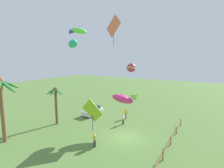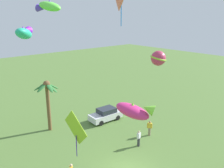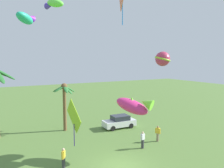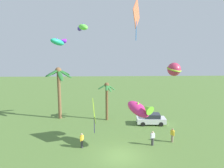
{
  "view_description": "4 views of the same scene",
  "coord_description": "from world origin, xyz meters",
  "px_view_note": "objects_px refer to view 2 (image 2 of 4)",
  "views": [
    {
      "loc": [
        -18.52,
        -8.77,
        9.66
      ],
      "look_at": [
        0.33,
        2.22,
        6.43
      ],
      "focal_mm": 28.07,
      "sensor_mm": 36.0,
      "label": 1
    },
    {
      "loc": [
        -11.55,
        -11.39,
        12.04
      ],
      "look_at": [
        0.01,
        1.93,
        6.88
      ],
      "focal_mm": 38.44,
      "sensor_mm": 36.0,
      "label": 2
    },
    {
      "loc": [
        -8.33,
        -13.79,
        8.14
      ],
      "look_at": [
        0.36,
        2.2,
        6.17
      ],
      "focal_mm": 35.5,
      "sensor_mm": 36.0,
      "label": 3
    },
    {
      "loc": [
        -1.6,
        -19.46,
        10.37
      ],
      "look_at": [
        -0.72,
        3.32,
        6.55
      ],
      "focal_mm": 34.62,
      "sensor_mm": 36.0,
      "label": 4
    }
  ],
  "objects_px": {
    "parked_car_0": "(106,114)",
    "kite_diamond_1": "(76,128)",
    "spectator_0": "(150,128)",
    "kite_fish_2": "(135,111)",
    "palm_tree_0": "(47,95)",
    "kite_ball_4": "(158,58)",
    "kite_fish_5": "(48,7)",
    "kite_fish_0": "(24,33)",
    "spectator_1": "(139,138)"
  },
  "relations": [
    {
      "from": "kite_ball_4",
      "to": "kite_fish_5",
      "type": "height_order",
      "value": "kite_fish_5"
    },
    {
      "from": "kite_fish_5",
      "to": "kite_diamond_1",
      "type": "bearing_deg",
      "value": -38.6
    },
    {
      "from": "kite_ball_4",
      "to": "kite_fish_2",
      "type": "bearing_deg",
      "value": -169.7
    },
    {
      "from": "kite_fish_2",
      "to": "kite_fish_5",
      "type": "xyz_separation_m",
      "value": [
        -5.71,
        2.74,
        8.16
      ]
    },
    {
      "from": "kite_fish_2",
      "to": "kite_ball_4",
      "type": "distance_m",
      "value": 5.3
    },
    {
      "from": "kite_fish_0",
      "to": "kite_fish_5",
      "type": "xyz_separation_m",
      "value": [
        2.34,
        1.37,
        1.53
      ]
    },
    {
      "from": "parked_car_0",
      "to": "kite_fish_5",
      "type": "relative_size",
      "value": 2.0
    },
    {
      "from": "spectator_1",
      "to": "kite_fish_2",
      "type": "height_order",
      "value": "kite_fish_2"
    },
    {
      "from": "kite_ball_4",
      "to": "kite_diamond_1",
      "type": "bearing_deg",
      "value": 171.54
    },
    {
      "from": "kite_fish_0",
      "to": "kite_fish_5",
      "type": "relative_size",
      "value": 0.95
    },
    {
      "from": "kite_fish_0",
      "to": "kite_fish_5",
      "type": "distance_m",
      "value": 3.11
    },
    {
      "from": "spectator_1",
      "to": "kite_fish_0",
      "type": "relative_size",
      "value": 0.84
    },
    {
      "from": "kite_ball_4",
      "to": "spectator_1",
      "type": "bearing_deg",
      "value": 170.48
    },
    {
      "from": "parked_car_0",
      "to": "kite_fish_0",
      "type": "xyz_separation_m",
      "value": [
        -11.0,
        -6.03,
        10.24
      ]
    },
    {
      "from": "kite_fish_2",
      "to": "kite_diamond_1",
      "type": "bearing_deg",
      "value": 158.01
    },
    {
      "from": "kite_fish_5",
      "to": "parked_car_0",
      "type": "bearing_deg",
      "value": 28.25
    },
    {
      "from": "kite_fish_0",
      "to": "kite_diamond_1",
      "type": "distance_m",
      "value": 8.2
    },
    {
      "from": "spectator_1",
      "to": "kite_ball_4",
      "type": "xyz_separation_m",
      "value": [
        1.89,
        -0.32,
        7.43
      ]
    },
    {
      "from": "kite_fish_0",
      "to": "kite_fish_2",
      "type": "xyz_separation_m",
      "value": [
        8.05,
        -1.37,
        -6.63
      ]
    },
    {
      "from": "parked_car_0",
      "to": "kite_diamond_1",
      "type": "height_order",
      "value": "kite_diamond_1"
    },
    {
      "from": "parked_car_0",
      "to": "spectator_0",
      "type": "relative_size",
      "value": 2.5
    },
    {
      "from": "parked_car_0",
      "to": "kite_diamond_1",
      "type": "distance_m",
      "value": 9.79
    },
    {
      "from": "kite_fish_2",
      "to": "kite_fish_5",
      "type": "bearing_deg",
      "value": 154.34
    },
    {
      "from": "palm_tree_0",
      "to": "kite_fish_2",
      "type": "xyz_separation_m",
      "value": [
        3.11,
        -9.53,
        0.35
      ]
    },
    {
      "from": "spectator_0",
      "to": "kite_fish_2",
      "type": "distance_m",
      "value": 5.64
    },
    {
      "from": "kite_fish_0",
      "to": "kite_diamond_1",
      "type": "xyz_separation_m",
      "value": [
        3.45,
        0.49,
        -7.42
      ]
    },
    {
      "from": "parked_car_0",
      "to": "kite_ball_4",
      "type": "distance_m",
      "value": 10.11
    },
    {
      "from": "palm_tree_0",
      "to": "spectator_1",
      "type": "bearing_deg",
      "value": -60.85
    },
    {
      "from": "spectator_0",
      "to": "kite_fish_2",
      "type": "xyz_separation_m",
      "value": [
        -4.05,
        -1.67,
        3.55
      ]
    },
    {
      "from": "spectator_0",
      "to": "kite_diamond_1",
      "type": "distance_m",
      "value": 9.09
    },
    {
      "from": "palm_tree_0",
      "to": "spectator_1",
      "type": "relative_size",
      "value": 3.47
    },
    {
      "from": "kite_diamond_1",
      "to": "kite_ball_4",
      "type": "xyz_separation_m",
      "value": [
        8.15,
        -1.21,
        4.68
      ]
    },
    {
      "from": "spectator_0",
      "to": "kite_ball_4",
      "type": "distance_m",
      "value": 7.52
    },
    {
      "from": "spectator_1",
      "to": "kite_fish_5",
      "type": "xyz_separation_m",
      "value": [
        -7.38,
        1.78,
        11.71
      ]
    },
    {
      "from": "palm_tree_0",
      "to": "kite_fish_5",
      "type": "height_order",
      "value": "kite_fish_5"
    },
    {
      "from": "kite_fish_2",
      "to": "kite_fish_5",
      "type": "relative_size",
      "value": 1.77
    },
    {
      "from": "kite_ball_4",
      "to": "kite_fish_5",
      "type": "relative_size",
      "value": 1.04
    },
    {
      "from": "kite_diamond_1",
      "to": "kite_fish_2",
      "type": "height_order",
      "value": "kite_fish_2"
    },
    {
      "from": "kite_diamond_1",
      "to": "kite_ball_4",
      "type": "relative_size",
      "value": 1.88
    },
    {
      "from": "kite_fish_5",
      "to": "kite_fish_0",
      "type": "bearing_deg",
      "value": -149.62
    },
    {
      "from": "palm_tree_0",
      "to": "spectator_0",
      "type": "bearing_deg",
      "value": -47.65
    },
    {
      "from": "palm_tree_0",
      "to": "spectator_0",
      "type": "height_order",
      "value": "palm_tree_0"
    },
    {
      "from": "kite_diamond_1",
      "to": "kite_fish_5",
      "type": "relative_size",
      "value": 1.97
    },
    {
      "from": "palm_tree_0",
      "to": "kite_fish_2",
      "type": "bearing_deg",
      "value": -71.91
    },
    {
      "from": "kite_diamond_1",
      "to": "kite_fish_5",
      "type": "xyz_separation_m",
      "value": [
        -1.11,
        0.89,
        8.95
      ]
    },
    {
      "from": "parked_car_0",
      "to": "spectator_0",
      "type": "height_order",
      "value": "spectator_0"
    },
    {
      "from": "kite_diamond_1",
      "to": "kite_fish_5",
      "type": "distance_m",
      "value": 9.06
    },
    {
      "from": "parked_car_0",
      "to": "kite_fish_0",
      "type": "height_order",
      "value": "kite_fish_0"
    },
    {
      "from": "spectator_0",
      "to": "kite_diamond_1",
      "type": "xyz_separation_m",
      "value": [
        -8.65,
        0.19,
        2.76
      ]
    },
    {
      "from": "parked_car_0",
      "to": "spectator_1",
      "type": "bearing_deg",
      "value": -101.31
    }
  ]
}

